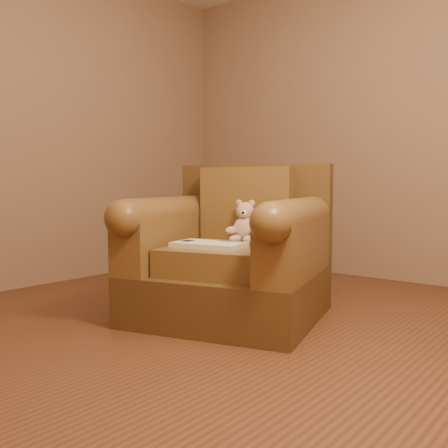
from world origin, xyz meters
The scene contains 5 objects.
floor centered at (0.00, 0.00, 0.00)m, with size 4.00×4.00×0.00m, color brown.
room centered at (0.00, 0.00, 1.71)m, with size 4.02×4.02×2.71m.
armchair centered at (-0.20, 0.24, 0.37)m, with size 1.29×1.25×0.95m.
teddy_bear centered at (-0.18, 0.33, 0.56)m, with size 0.20×0.23×0.27m.
guidebook centered at (-0.18, -0.01, 0.47)m, with size 0.44×0.32×0.03m.
Camera 1 is at (1.68, -2.17, 0.82)m, focal length 40.00 mm.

